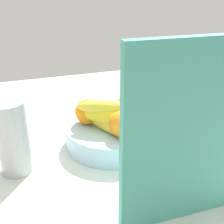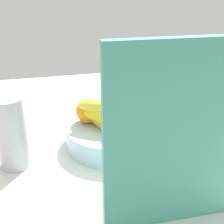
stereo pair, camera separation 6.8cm
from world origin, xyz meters
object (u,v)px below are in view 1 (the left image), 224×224
Objects in this scene: orange_front_right at (88,112)px; cutting_board at (194,137)px; orange_front_left at (129,105)px; banana_bunch at (106,116)px; thermos_tumbler at (13,138)px; jar_lid at (176,117)px; fruit_bowl at (112,134)px; orange_center at (123,124)px.

cutting_board is (-11.28, 34.06, 8.29)cm from orange_front_right.
banana_bunch reaches higher than orange_front_left.
cutting_board reaches higher than thermos_tumbler.
banana_bunch is 0.48× the size of cutting_board.
orange_front_left is at bearing -166.11° from thermos_tumbler.
cutting_board is at bearing 61.24° from jar_lid.
fruit_bowl is 3.73× the size of orange_center.
thermos_tumbler reaches higher than jar_lid.
orange_front_right and orange_center have the same top height.
jar_lid is (-20.02, -4.58, -9.21)cm from orange_front_left.
cutting_board is 5.49× the size of jar_lid.
jar_lid is (-53.21, -12.79, -8.81)cm from thermos_tumbler.
jar_lid is (-21.45, -39.08, -17.50)cm from cutting_board.
cutting_board is (-7.47, 28.63, 7.65)cm from banana_bunch.
banana_bunch is (2.40, 2.17, 7.27)cm from fruit_bowl.
jar_lid is at bearing -149.70° from orange_center.
orange_center is at bearing 94.36° from fruit_bowl.
orange_front_right is at bearing -54.93° from banana_bunch.
orange_center is 0.41× the size of banana_bunch.
orange_front_left and orange_center have the same top height.
orange_center is (5.98, 10.61, 0.00)cm from orange_front_left.
fruit_bowl is 0.74× the size of cutting_board.
cutting_board is at bearing 99.35° from fruit_bowl.
orange_front_right is at bearing 1.97° from orange_front_left.
banana_bunch is (8.91, 5.87, 0.63)cm from orange_front_left.
banana_bunch reaches higher than orange_front_right.
orange_front_left is 10.69cm from banana_bunch.
cutting_board is at bearing 104.62° from banana_bunch.
cutting_board reaches higher than orange_front_right.
fruit_bowl is at bearing -85.64° from orange_center.
cutting_board is 47.89cm from jar_lid.
orange_front_right is 0.41× the size of banana_bunch.
orange_front_right is at bearing 8.72° from jar_lid.
banana_bunch is at bearing -58.32° from orange_center.
orange_front_right is (12.72, 0.44, 0.00)cm from orange_front_left.
cutting_board is at bearing 87.61° from orange_front_left.
orange_front_left is 0.20× the size of cutting_board.
banana_bunch is at bearing -74.09° from cutting_board.
orange_center is 27.32cm from thermos_tumbler.
orange_front_left is 0.41× the size of banana_bunch.
thermos_tumbler is (33.20, 8.21, -0.40)cm from orange_front_left.
orange_front_left and orange_front_right have the same top height.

